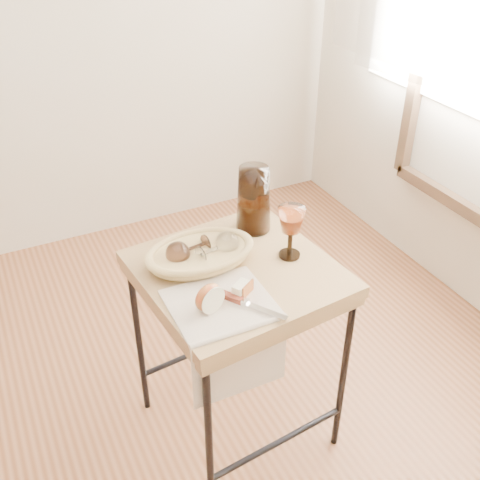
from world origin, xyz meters
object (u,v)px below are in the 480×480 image
table_knife (248,303)px  pitcher (254,199)px  goblet_lying_a (190,249)px  tea_towel (220,303)px  wine_goblet (291,232)px  apple_half (208,297)px  bread_basket (200,255)px  goblet_lying_b (216,248)px  side_table (238,354)px

table_knife → pitcher: bearing=117.4°
goblet_lying_a → table_knife: size_ratio=0.56×
tea_towel → table_knife: size_ratio=1.29×
wine_goblet → apple_half: size_ratio=1.99×
bread_basket → apple_half: apple_half is taller
goblet_lying_a → pitcher: 0.30m
apple_half → bread_basket: bearing=54.2°
goblet_lying_a → pitcher: pitcher is taller
bread_basket → goblet_lying_b: bearing=-22.0°
side_table → apple_half: bearing=-137.9°
apple_half → pitcher: bearing=28.2°
table_knife → side_table: bearing=129.8°
side_table → wine_goblet: bearing=-4.1°
side_table → bread_basket: bearing=138.2°
goblet_lying_b → table_knife: bearing=-105.8°
tea_towel → table_knife: 0.08m
pitcher → apple_half: size_ratio=3.01×
bread_basket → table_knife: bearing=-82.6°
goblet_lying_a → apple_half: 0.25m
wine_goblet → table_knife: (-0.24, -0.17, -0.08)m
goblet_lying_b → table_knife: goblet_lying_b is taller
wine_goblet → table_knife: size_ratio=0.80×
tea_towel → goblet_lying_b: bearing=69.8°
bread_basket → apple_half: size_ratio=3.52×
side_table → bread_basket: bread_basket is taller
bread_basket → wine_goblet: size_ratio=1.76×
apple_half → tea_towel: bearing=-6.0°
tea_towel → wine_goblet: size_ratio=1.62×
goblet_lying_a → wine_goblet: 0.33m
apple_half → table_knife: (0.11, -0.04, -0.03)m
bread_basket → side_table: bearing=-42.0°
bread_basket → pitcher: (0.25, 0.11, 0.09)m
wine_goblet → table_knife: bearing=-144.3°
goblet_lying_a → table_knife: (0.06, -0.28, -0.04)m
tea_towel → wine_goblet: (0.31, 0.13, 0.09)m
goblet_lying_b → pitcher: (0.20, 0.13, 0.07)m
tea_towel → table_knife: table_knife is taller
tea_towel → goblet_lying_b: 0.22m
side_table → apple_half: (-0.16, -0.15, 0.42)m
goblet_lying_b → apple_half: (-0.12, -0.21, -0.00)m
bread_basket → apple_half: 0.24m
side_table → goblet_lying_a: (-0.12, 0.10, 0.43)m
bread_basket → goblet_lying_a: goblet_lying_a is taller
apple_half → table_knife: apple_half is taller
side_table → goblet_lying_b: 0.44m
side_table → table_knife: size_ratio=3.26×
bread_basket → pitcher: pitcher is taller
side_table → pitcher: size_ratio=2.72×
pitcher → table_knife: size_ratio=1.20×
goblet_lying_a → apple_half: size_ratio=1.41×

